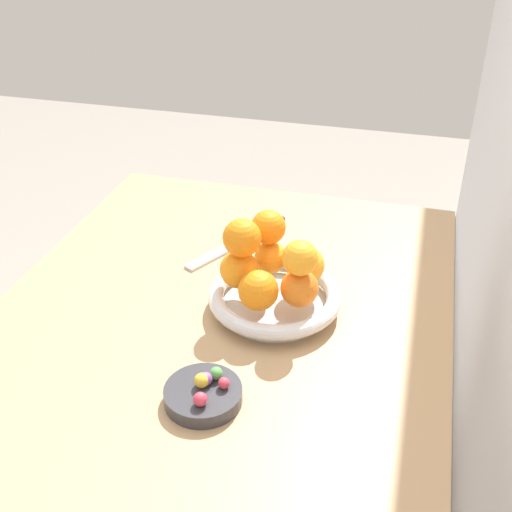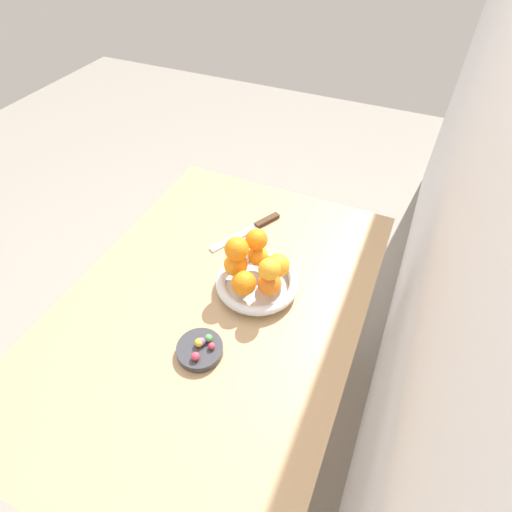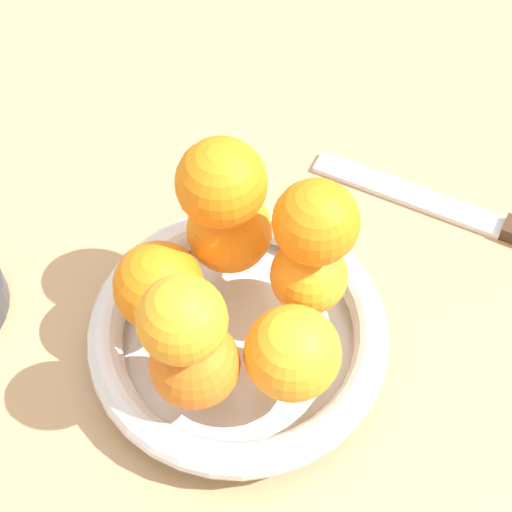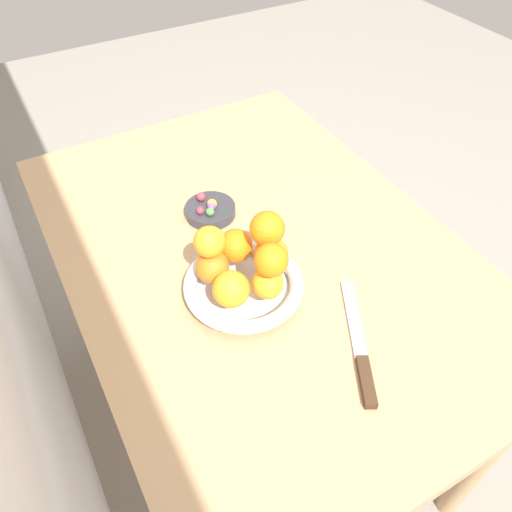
% 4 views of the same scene
% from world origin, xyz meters
% --- Properties ---
extents(ground_plane, '(6.00, 6.00, 0.00)m').
position_xyz_m(ground_plane, '(0.00, 0.00, 0.00)').
color(ground_plane, gray).
extents(dining_table, '(1.10, 0.76, 0.74)m').
position_xyz_m(dining_table, '(0.00, 0.00, 0.65)').
color(dining_table, tan).
rests_on(dining_table, ground_plane).
extents(fruit_bowl, '(0.22, 0.22, 0.04)m').
position_xyz_m(fruit_bowl, '(-0.10, 0.09, 0.76)').
color(fruit_bowl, silver).
rests_on(fruit_bowl, dining_table).
extents(candy_dish, '(0.11, 0.11, 0.02)m').
position_xyz_m(candy_dish, '(0.13, 0.04, 0.75)').
color(candy_dish, '#333338').
rests_on(candy_dish, dining_table).
extents(orange_0, '(0.07, 0.07, 0.07)m').
position_xyz_m(orange_0, '(-0.14, 0.13, 0.81)').
color(orange_0, orange).
rests_on(orange_0, fruit_bowl).
extents(orange_1, '(0.06, 0.06, 0.06)m').
position_xyz_m(orange_1, '(-0.15, 0.07, 0.81)').
color(orange_1, orange).
rests_on(orange_1, fruit_bowl).
extents(orange_2, '(0.06, 0.06, 0.06)m').
position_xyz_m(orange_2, '(-0.10, 0.03, 0.81)').
color(orange_2, orange).
rests_on(orange_2, fruit_bowl).
extents(orange_3, '(0.06, 0.06, 0.06)m').
position_xyz_m(orange_3, '(-0.05, 0.07, 0.81)').
color(orange_3, orange).
rests_on(orange_3, fruit_bowl).
extents(orange_4, '(0.06, 0.06, 0.06)m').
position_xyz_m(orange_4, '(-0.07, 0.13, 0.81)').
color(orange_4, orange).
rests_on(orange_4, fruit_bowl).
extents(orange_5, '(0.06, 0.06, 0.06)m').
position_xyz_m(orange_5, '(-0.16, 0.06, 0.87)').
color(orange_5, orange).
rests_on(orange_5, orange_1).
extents(orange_6, '(0.06, 0.06, 0.06)m').
position_xyz_m(orange_6, '(-0.07, 0.13, 0.87)').
color(orange_6, orange).
rests_on(orange_6, orange_4).
extents(orange_7, '(0.06, 0.06, 0.06)m').
position_xyz_m(orange_7, '(-0.09, 0.03, 0.88)').
color(orange_7, orange).
rests_on(orange_7, orange_2).
extents(candy_ball_0, '(0.02, 0.02, 0.02)m').
position_xyz_m(candy_ball_0, '(0.13, 0.04, 0.77)').
color(candy_ball_0, gold).
rests_on(candy_ball_0, candy_dish).
extents(candy_ball_1, '(0.02, 0.02, 0.02)m').
position_xyz_m(candy_ball_1, '(0.11, 0.05, 0.77)').
color(candy_ball_1, '#4C9947').
rests_on(candy_ball_1, candy_dish).
extents(candy_ball_2, '(0.02, 0.02, 0.02)m').
position_xyz_m(candy_ball_2, '(0.16, 0.05, 0.77)').
color(candy_ball_2, '#C6384C').
rests_on(candy_ball_2, candy_dish).
extents(candy_ball_3, '(0.02, 0.02, 0.02)m').
position_xyz_m(candy_ball_3, '(0.12, 0.07, 0.77)').
color(candy_ball_3, '#C6384C').
rests_on(candy_ball_3, candy_dish).
extents(candy_ball_4, '(0.02, 0.02, 0.02)m').
position_xyz_m(candy_ball_4, '(0.12, 0.04, 0.77)').
color(candy_ball_4, '#8C4C99').
rests_on(candy_ball_4, candy_dish).
extents(knife, '(0.24, 0.14, 0.01)m').
position_xyz_m(knife, '(-0.31, -0.02, 0.75)').
color(knife, '#3F2819').
rests_on(knife, dining_table).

